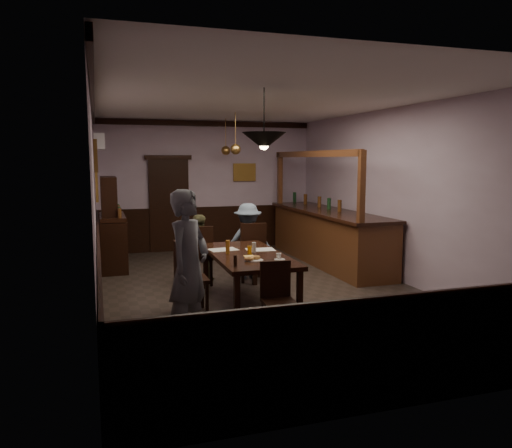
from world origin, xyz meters
name	(u,v)px	position (x,y,z in m)	size (l,w,h in m)	color
room	(261,198)	(0.00, 0.00, 1.50)	(5.01, 8.01, 3.01)	#2D2621
dining_table	(247,258)	(-0.41, -0.61, 0.69)	(1.04, 2.22, 0.75)	black
chair_far_left	(200,253)	(-0.85, 0.66, 0.56)	(0.51, 0.51, 1.01)	black
chair_far_right	(252,249)	(0.05, 0.65, 0.57)	(0.49, 0.49, 1.03)	black
chair_near	(277,295)	(-0.43, -1.94, 0.48)	(0.42, 0.42, 0.88)	black
chair_side	(186,274)	(-1.35, -0.80, 0.55)	(0.44, 0.44, 1.00)	black
person_standing	(189,266)	(-1.48, -1.84, 0.89)	(0.65, 0.43, 1.78)	slate
person_seated_left	(198,248)	(-0.83, 0.95, 0.59)	(0.57, 0.44, 1.17)	brown
person_seated_right	(248,241)	(0.07, 0.93, 0.67)	(0.86, 0.50, 1.34)	slate
newspaper_left	(223,250)	(-0.67, -0.23, 0.75)	(0.42, 0.30, 0.01)	silver
newspaper_right	(260,250)	(-0.14, -0.40, 0.75)	(0.42, 0.30, 0.01)	silver
napkin	(250,256)	(-0.44, -0.83, 0.75)	(0.15, 0.15, 0.00)	#F0BF58
saucer	(280,259)	(-0.12, -1.19, 0.76)	(0.15, 0.15, 0.01)	white
coffee_cup	(279,256)	(-0.12, -1.15, 0.80)	(0.08, 0.08, 0.07)	white
pastry_plate	(255,260)	(-0.46, -1.15, 0.76)	(0.22, 0.22, 0.01)	white
pastry_ring_a	(249,259)	(-0.55, -1.15, 0.79)	(0.13, 0.13, 0.04)	#C68C47
pastry_ring_b	(256,257)	(-0.44, -1.09, 0.79)	(0.13, 0.13, 0.04)	#C68C47
soda_can	(250,250)	(-0.39, -0.67, 0.81)	(0.07, 0.07, 0.12)	orange
beer_glass	(228,247)	(-0.69, -0.56, 0.85)	(0.06, 0.06, 0.20)	#BF721E
water_glass	(254,247)	(-0.29, -0.56, 0.82)	(0.06, 0.06, 0.15)	silver
pepper_mill	(235,261)	(-0.80, -1.39, 0.82)	(0.04, 0.04, 0.14)	black
sideboard	(112,232)	(-2.21, 2.44, 0.71)	(0.48, 1.35, 1.78)	black
bar_counter	(328,235)	(1.99, 1.67, 0.58)	(0.94, 4.05, 2.27)	#4C2714
door_back	(169,206)	(-0.90, 3.95, 1.05)	(0.90, 0.06, 2.10)	black
ac_unit	(99,142)	(-2.38, 2.90, 2.45)	(0.20, 0.85, 0.30)	white
picture_left_small	(96,156)	(-2.46, -1.60, 2.15)	(0.04, 0.28, 0.36)	olive
picture_left_large	(97,186)	(-2.46, 0.80, 1.70)	(0.04, 0.62, 0.48)	olive
picture_back	(244,172)	(0.90, 3.96, 1.80)	(0.55, 0.04, 0.42)	olive
pendant_iron	(264,141)	(-0.43, -1.41, 2.34)	(0.56, 0.56, 0.77)	black
pendant_brass_mid	(235,149)	(0.10, 1.85, 2.30)	(0.20, 0.20, 0.81)	#BF8C3F
pendant_brass_far	(226,151)	(0.30, 3.38, 2.30)	(0.20, 0.20, 0.81)	#BF8C3F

